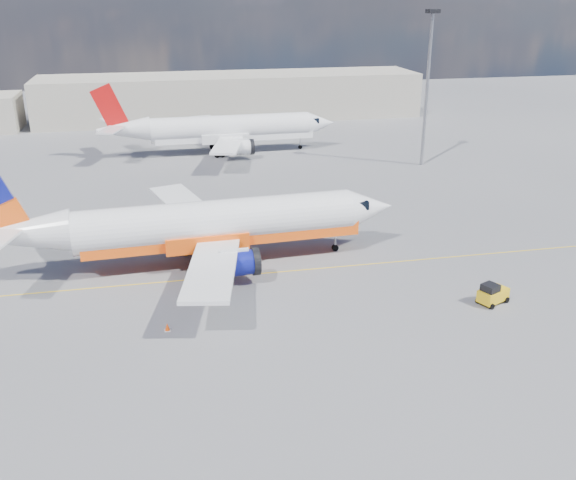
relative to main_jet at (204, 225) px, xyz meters
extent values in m
plane|color=#5D5D62|center=(6.20, -5.98, -3.66)|extent=(240.00, 240.00, 0.00)
cube|color=yellow|center=(6.20, -2.98, -3.65)|extent=(70.00, 0.15, 0.01)
cube|color=beige|center=(11.20, 69.02, 0.34)|extent=(70.00, 14.00, 8.00)
cylinder|color=white|center=(1.14, 0.06, 0.25)|extent=(24.01, 4.99, 3.68)
cone|color=white|center=(15.20, 0.84, 0.25)|extent=(4.53, 3.92, 3.68)
cone|color=white|center=(-14.55, -0.80, 0.62)|extent=(7.77, 3.91, 3.50)
cube|color=black|center=(13.69, 0.75, 0.84)|extent=(1.98, 2.59, 0.76)
cube|color=#FF5610|center=(1.68, 0.09, -1.00)|extent=(23.97, 4.34, 1.30)
cube|color=white|center=(-0.90, 7.55, -0.73)|extent=(7.15, 13.45, 0.87)
cube|color=white|center=(-0.07, -7.60, -0.73)|extent=(5.85, 13.43, 0.87)
cylinder|color=navy|center=(1.41, 4.96, -1.76)|extent=(4.01, 2.27, 2.06)
cylinder|color=navy|center=(1.95, -4.78, -1.76)|extent=(4.01, 2.27, 2.06)
cylinder|color=black|center=(3.14, 5.06, -1.76)|extent=(0.67, 2.30, 2.28)
cylinder|color=black|center=(3.68, -4.68, -1.76)|extent=(0.67, 2.30, 2.28)
cube|color=white|center=(-16.37, 2.57, 1.33)|extent=(4.18, 5.91, 0.20)
cylinder|color=#95959D|center=(11.96, 0.66, -2.30)|extent=(0.21, 0.21, 2.28)
cylinder|color=black|center=(11.96, 0.66, -3.35)|extent=(0.62, 0.29, 0.61)
cylinder|color=black|center=(-1.17, 2.54, -3.17)|extent=(1.00, 0.46, 0.98)
cylinder|color=black|center=(-0.88, -2.65, -3.17)|extent=(1.00, 0.46, 0.98)
cylinder|color=white|center=(7.55, 40.91, 0.13)|extent=(23.19, 4.11, 3.57)
cone|color=white|center=(21.20, 41.23, 0.13)|extent=(4.28, 3.67, 3.57)
cone|color=white|center=(-7.68, 40.56, 0.49)|extent=(7.43, 3.56, 3.39)
cube|color=black|center=(19.73, 41.20, 0.70)|extent=(1.84, 2.46, 0.74)
cube|color=white|center=(8.07, 40.93, -1.08)|extent=(23.17, 3.48, 1.26)
cube|color=white|center=(5.80, 48.23, -0.82)|extent=(6.58, 13.05, 0.84)
cube|color=white|center=(6.14, 33.53, -0.82)|extent=(6.04, 13.04, 0.84)
cylinder|color=white|center=(7.96, 45.65, -1.82)|extent=(3.83, 2.08, 2.00)
cylinder|color=white|center=(8.18, 36.20, -1.82)|extent=(3.83, 2.08, 2.00)
cylinder|color=black|center=(9.64, 45.69, -1.82)|extent=(0.58, 2.22, 2.21)
cylinder|color=black|center=(9.86, 36.24, -1.82)|extent=(0.58, 2.22, 2.21)
cube|color=red|center=(-9.26, 40.52, 3.70)|extent=(4.94, 0.43, 6.56)
cube|color=white|center=(-9.33, 43.88, 1.18)|extent=(3.92, 5.72, 0.19)
cube|color=white|center=(-9.18, 37.16, 1.18)|extent=(3.72, 5.69, 0.19)
cylinder|color=#95959D|center=(18.05, 41.16, -2.34)|extent=(0.19, 0.19, 2.21)
cylinder|color=black|center=(18.05, 41.16, -3.36)|extent=(0.59, 0.27, 0.59)
cylinder|color=black|center=(5.39, 43.39, -3.18)|extent=(0.95, 0.42, 0.95)
cylinder|color=black|center=(5.50, 38.34, -3.18)|extent=(0.95, 0.42, 0.95)
cylinder|color=black|center=(19.73, -11.89, -3.43)|extent=(0.49, 0.36, 0.46)
cylinder|color=black|center=(20.26, -13.06, -3.43)|extent=(0.49, 0.36, 0.46)
cylinder|color=black|center=(21.40, -11.13, -3.43)|extent=(0.49, 0.36, 0.46)
cylinder|color=black|center=(21.93, -12.30, -3.43)|extent=(0.49, 0.36, 0.46)
cube|color=yellow|center=(20.83, -12.10, -2.97)|extent=(2.70, 2.16, 0.92)
cube|color=black|center=(20.41, -12.29, -2.23)|extent=(1.46, 1.46, 0.55)
cube|color=white|center=(-3.72, -11.27, -3.63)|extent=(0.42, 0.42, 0.04)
cone|color=#FF4B0A|center=(-3.72, -11.27, -3.34)|extent=(0.36, 0.36, 0.55)
cylinder|color=#95959D|center=(32.23, 28.43, 6.18)|extent=(0.43, 0.43, 19.67)
cube|color=black|center=(32.23, 28.43, 16.31)|extent=(1.48, 1.48, 0.49)
camera|label=1|loc=(-3.70, -51.96, 18.68)|focal=40.00mm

